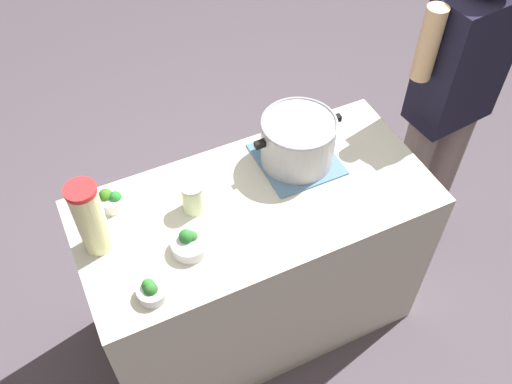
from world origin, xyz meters
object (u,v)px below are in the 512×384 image
lemonade_pitcher (90,218)px  broccoli_bowl_back (111,199)px  person_cook (450,102)px  broccoli_bowl_front (151,290)px  cooking_pot (298,140)px  broccoli_bowl_center (189,243)px  mason_jar (193,197)px

lemonade_pitcher → broccoli_bowl_back: (0.09, 0.15, -0.12)m
lemonade_pitcher → person_cook: bearing=2.8°
broccoli_bowl_front → person_cook: (1.44, 0.34, -0.02)m
lemonade_pitcher → person_cook: (1.54, 0.08, -0.14)m
cooking_pot → broccoli_bowl_front: bearing=-154.7°
broccoli_bowl_center → lemonade_pitcher: bearing=152.2°
cooking_pot → person_cook: 0.75m
broccoli_bowl_front → broccoli_bowl_center: size_ratio=0.79×
mason_jar → broccoli_bowl_back: mason_jar is taller
mason_jar → broccoli_bowl_back: (-0.26, 0.14, -0.03)m
mason_jar → broccoli_bowl_front: bearing=-132.4°
person_cook → lemonade_pitcher: bearing=-177.2°
mason_jar → person_cook: (1.19, 0.06, -0.05)m
broccoli_bowl_back → person_cook: 1.45m
cooking_pot → lemonade_pitcher: 0.80m
lemonade_pitcher → broccoli_bowl_center: 0.33m
cooking_pot → person_cook: size_ratio=0.22×
person_cook → cooking_pot: bearing=-179.2°
broccoli_bowl_front → cooking_pot: bearing=25.3°
mason_jar → lemonade_pitcher: bearing=-178.1°
cooking_pot → broccoli_bowl_back: (-0.71, 0.09, -0.07)m
broccoli_bowl_center → person_cook: size_ratio=0.08×
broccoli_bowl_center → broccoli_bowl_back: (-0.19, 0.30, 0.00)m
lemonade_pitcher → broccoli_bowl_back: lemonade_pitcher is taller
cooking_pot → person_cook: (0.74, 0.01, -0.10)m
broccoli_bowl_back → person_cook: size_ratio=0.07×
lemonade_pitcher → broccoli_bowl_center: lemonade_pitcher is taller
lemonade_pitcher → broccoli_bowl_center: (0.27, -0.14, -0.12)m
cooking_pot → lemonade_pitcher: bearing=-175.3°
broccoli_bowl_center → broccoli_bowl_back: bearing=122.0°
cooking_pot → broccoli_bowl_back: 0.72m
mason_jar → broccoli_bowl_back: size_ratio=1.19×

